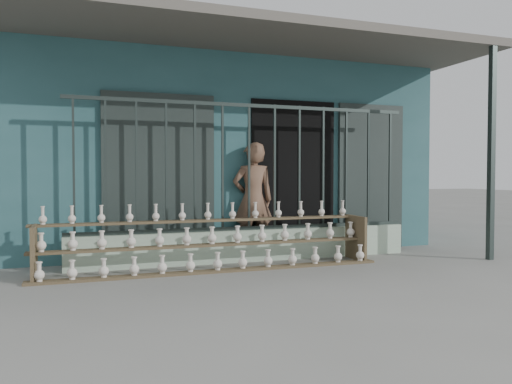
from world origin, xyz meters
name	(u,v)px	position (x,y,z in m)	size (l,w,h in m)	color
ground	(284,279)	(0.00, 0.00, 0.00)	(60.00, 60.00, 0.00)	slate
workshop_building	(202,155)	(0.00, 4.23, 1.62)	(7.40, 6.60, 3.21)	#2B565A
parapet_wall	(249,245)	(0.00, 1.30, 0.23)	(5.00, 0.20, 0.45)	#ACC9AC
security_fence	(249,167)	(0.00, 1.30, 1.35)	(5.00, 0.04, 1.80)	#283330
shelf_rack	(213,241)	(-0.64, 0.88, 0.36)	(4.50, 0.68, 0.85)	brown
elderly_woman	(253,200)	(0.19, 1.67, 0.86)	(0.63, 0.41, 1.72)	brown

